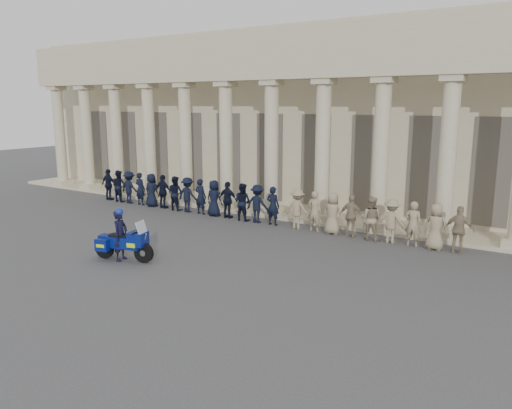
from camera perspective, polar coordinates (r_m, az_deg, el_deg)
The scene contains 5 objects.
ground at distance 16.72m, azimuth -8.91°, elevation -6.99°, with size 90.00×90.00×0.00m, color #404042.
building at distance 28.56m, azimuth 11.23°, elevation 9.80°, with size 40.00×12.50×9.00m.
officer_rank at distance 22.69m, azimuth -1.51°, elevation 0.30°, with size 19.33×0.65×1.72m.
motorcycle at distance 17.54m, azimuth -14.85°, elevation -4.25°, with size 2.20×1.13×1.43m.
rider at distance 17.53m, azimuth -15.23°, elevation -3.31°, with size 0.56×0.71×1.83m.
Camera 1 is at (10.71, -11.72, 5.27)m, focal length 35.00 mm.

